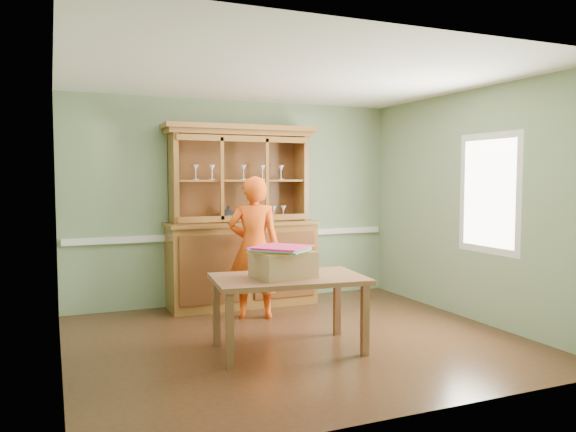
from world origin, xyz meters
name	(u,v)px	position (x,y,z in m)	size (l,w,h in m)	color
floor	(296,340)	(0.00, 0.00, 0.00)	(4.50, 4.50, 0.00)	#442715
ceiling	(296,75)	(0.00, 0.00, 2.70)	(4.50, 4.50, 0.00)	white
wall_back	(236,202)	(0.00, 2.00, 1.35)	(4.50, 4.50, 0.00)	gray
wall_left	(58,216)	(-2.25, 0.00, 1.35)	(4.00, 4.00, 0.00)	gray
wall_right	(471,205)	(2.25, 0.00, 1.35)	(4.00, 4.00, 0.00)	gray
wall_front	(412,225)	(0.00, -2.00, 1.35)	(4.50, 4.50, 0.00)	gray
chair_rail	(237,235)	(0.00, 1.98, 0.90)	(4.41, 0.05, 0.08)	white
framed_map	(59,192)	(-2.23, 0.30, 1.55)	(0.03, 0.60, 0.46)	#311E13
window_panel	(489,193)	(2.23, -0.30, 1.50)	(0.03, 0.96, 1.36)	white
china_hutch	(242,243)	(-0.02, 1.73, 0.82)	(2.00, 0.66, 2.35)	brown
dining_table	(289,285)	(-0.20, -0.28, 0.64)	(1.53, 1.02, 0.72)	brown
cardboard_box	(283,264)	(-0.26, -0.29, 0.85)	(0.54, 0.43, 0.25)	#AA7D57
kite_stack	(282,249)	(-0.29, -0.33, 1.00)	(0.65, 0.65, 0.05)	orange
person	(254,247)	(-0.09, 1.04, 0.85)	(0.62, 0.41, 1.69)	#E64B0E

